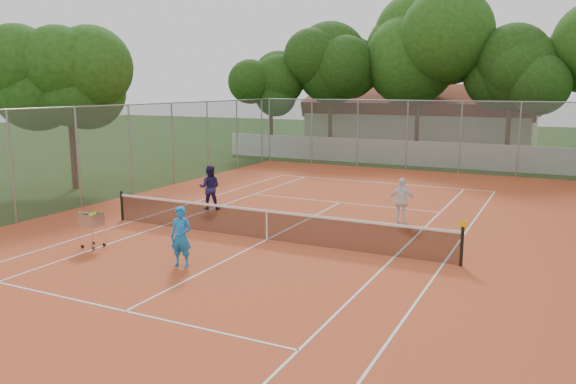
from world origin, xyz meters
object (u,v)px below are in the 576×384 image
at_px(clubhouse, 421,120).
at_px(ball_hopper, 92,229).
at_px(tennis_net, 267,225).
at_px(player_far_left, 210,187).
at_px(player_far_right, 402,201).
at_px(player_near, 181,237).

bearing_deg(clubhouse, ball_hopper, -94.02).
distance_m(tennis_net, player_far_left, 5.11).
distance_m(player_far_left, player_far_right, 7.46).
bearing_deg(ball_hopper, player_near, -15.77).
xyz_separation_m(clubhouse, player_near, (1.21, -32.34, -1.36)).
distance_m(player_far_right, ball_hopper, 10.25).
height_order(tennis_net, ball_hopper, ball_hopper).
bearing_deg(clubhouse, tennis_net, -86.05).
relative_size(tennis_net, player_far_left, 6.85).
distance_m(tennis_net, clubhouse, 29.12).
height_order(player_far_left, ball_hopper, player_far_left).
bearing_deg(player_far_left, tennis_net, 120.89).
bearing_deg(player_far_right, clubhouse, -84.82).
relative_size(clubhouse, ball_hopper, 14.18).
bearing_deg(clubhouse, player_far_right, -78.18).
relative_size(tennis_net, player_near, 7.25).
bearing_deg(ball_hopper, clubhouse, 74.56).
xyz_separation_m(clubhouse, player_far_right, (5.25, -25.11, -1.36)).
height_order(clubhouse, player_far_left, clubhouse).
bearing_deg(player_near, ball_hopper, 164.95).
relative_size(player_far_left, ball_hopper, 1.50).
bearing_deg(player_near, player_far_left, 107.31).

